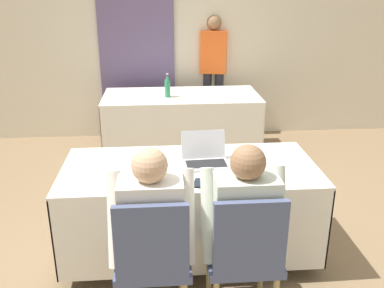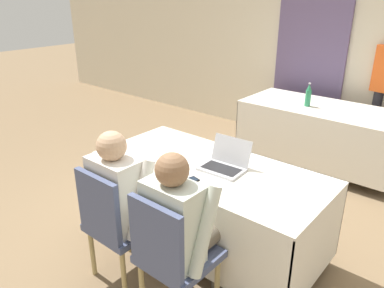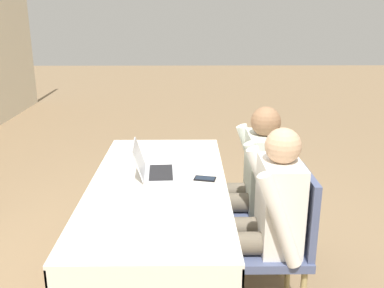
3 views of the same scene
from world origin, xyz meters
TOP-DOWN VIEW (x-y plane):
  - ground_plane at (0.00, 0.00)m, footprint 24.00×24.00m
  - wall_back at (0.00, 2.86)m, footprint 12.00×0.06m
  - curtain_panel at (-0.48, 2.80)m, footprint 0.96×0.04m
  - conference_table_near at (0.00, 0.00)m, footprint 1.83×0.85m
  - conference_table_far at (0.05, 2.10)m, footprint 1.83×0.85m
  - laptop at (0.12, 0.03)m, footprint 0.34×0.30m
  - cell_phone at (0.04, -0.29)m, footprint 0.11×0.15m
  - paper_beside_laptop at (0.15, -0.06)m, footprint 0.23×0.31m
  - water_bottle at (-0.11, 2.01)m, footprint 0.07×0.07m
  - chair_near_left at (-0.27, -0.73)m, footprint 0.44×0.44m
  - chair_near_right at (0.27, -0.73)m, footprint 0.44×0.44m
  - person_checkered_shirt at (-0.27, -0.63)m, footprint 0.50×0.52m
  - person_white_shirt at (0.27, -0.63)m, footprint 0.50×0.52m
  - person_red_shirt at (0.53, 2.83)m, footprint 0.37×0.26m

SIDE VIEW (x-z plane):
  - ground_plane at x=0.00m, z-range 0.00..0.00m
  - chair_near_left at x=-0.27m, z-range 0.05..0.94m
  - chair_near_right at x=0.27m, z-range 0.05..0.94m
  - conference_table_near at x=0.00m, z-range 0.20..0.93m
  - conference_table_far at x=0.05m, z-range 0.20..0.93m
  - person_checkered_shirt at x=-0.27m, z-range 0.08..1.23m
  - person_white_shirt at x=0.27m, z-range 0.08..1.23m
  - paper_beside_laptop at x=0.15m, z-range 0.74..0.74m
  - cell_phone at x=0.04m, z-range 0.74..0.75m
  - laptop at x=0.12m, z-range 0.67..0.89m
  - water_bottle at x=-0.11m, z-range 0.72..1.00m
  - person_red_shirt at x=0.53m, z-range 0.12..1.71m
  - curtain_panel at x=-0.48m, z-range 0.00..2.65m
  - wall_back at x=0.00m, z-range 0.00..2.70m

